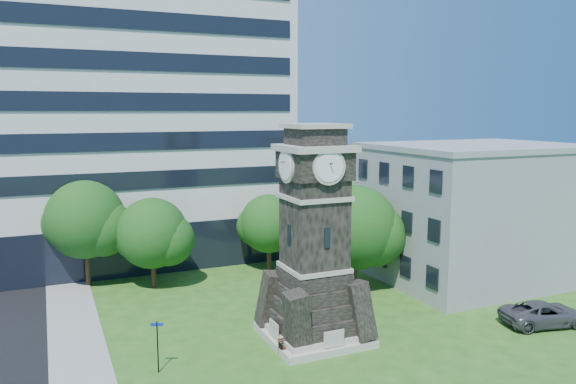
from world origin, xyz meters
name	(u,v)px	position (x,y,z in m)	size (l,w,h in m)	color
ground	(279,361)	(0.00, 0.00, 0.00)	(160.00, 160.00, 0.00)	#285718
sidewalk	(79,354)	(-9.50, 5.00, 0.03)	(3.00, 70.00, 0.06)	gray
clock_tower	(314,248)	(3.00, 2.00, 5.28)	(5.40, 5.40, 12.22)	beige
office_tall	(132,96)	(-3.20, 25.84, 14.22)	(26.20, 15.11, 28.60)	silver
office_low	(476,211)	(19.97, 8.00, 5.21)	(15.20, 12.20, 10.40)	gray
car_east_lot	(544,314)	(16.69, -1.86, 0.73)	(2.42, 5.24, 1.46)	#4A4A4F
park_bench	(294,344)	(1.15, 0.63, 0.48)	(1.74, 0.46, 0.90)	black
street_sign	(157,341)	(-5.97, 1.26, 1.66)	(0.64, 0.06, 2.65)	black
tree_nw	(86,222)	(-7.99, 17.50, 4.82)	(6.34, 5.77, 7.90)	#332114
tree_nc	(153,235)	(-3.59, 15.17, 3.91)	(5.70, 5.18, 6.67)	#332114
tree_ne	(270,225)	(5.90, 16.02, 3.70)	(5.22, 4.75, 6.24)	#332114
tree_east	(356,230)	(9.77, 8.88, 4.40)	(6.75, 6.14, 7.65)	#332114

